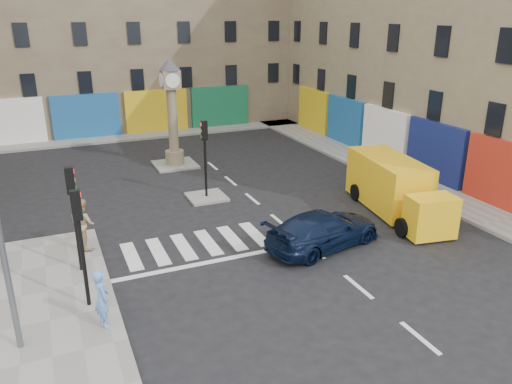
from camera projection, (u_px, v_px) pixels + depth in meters
ground at (327, 261)px, 18.22m from camera, size 120.00×120.00×0.00m
sidewalk_right at (365, 162)px, 30.07m from camera, size 2.60×30.00×0.15m
sidewalk_far at (119, 138)px, 35.87m from camera, size 32.00×2.40×0.15m
island_near at (207, 197)px, 24.36m from camera, size 1.80×1.80×0.12m
island_far at (175, 165)px, 29.54m from camera, size 2.40×2.40×0.12m
building_right at (464, 22)px, 29.73m from camera, size 10.00×30.00×16.00m
building_far at (96, 13)px, 38.02m from camera, size 32.00×10.00×17.00m
traffic_light_left_near at (80, 230)px, 14.40m from camera, size 0.28×0.22×3.70m
traffic_light_left_far at (73, 203)px, 16.47m from camera, size 0.28×0.22×3.70m
traffic_light_island at (205, 147)px, 23.50m from camera, size 0.28×0.22×3.70m
clock_pillar at (172, 106)px, 28.35m from camera, size 1.20×1.20×6.10m
navy_sedan at (324, 230)px, 19.11m from camera, size 5.21×3.05×1.42m
yellow_van at (395, 188)px, 22.31m from camera, size 3.00×6.71×2.36m
pedestrian_blue at (102, 298)px, 13.97m from camera, size 0.54×0.70×1.72m
pedestrian_tan at (83, 224)px, 18.57m from camera, size 1.10×1.20×1.99m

